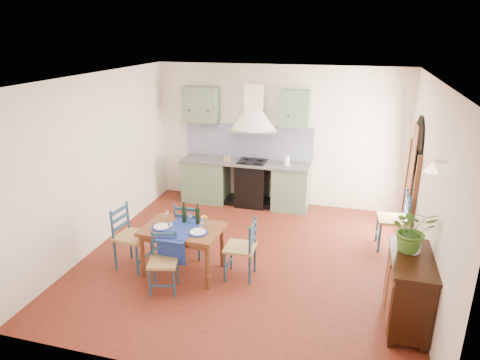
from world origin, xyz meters
name	(u,v)px	position (x,y,z in m)	size (l,w,h in m)	color
floor	(247,259)	(0.00, 0.00, 0.00)	(5.00, 5.00, 0.00)	#4B1A10
back_wall	(253,154)	(-0.47, 2.29, 1.05)	(5.00, 0.96, 2.80)	white
right_wall	(425,188)	(2.50, 0.28, 1.34)	(0.26, 5.00, 2.80)	white
left_wall	(98,162)	(-2.50, 0.00, 1.40)	(0.04, 5.00, 2.80)	white
ceiling	(248,78)	(0.00, 0.00, 2.80)	(5.00, 5.00, 0.01)	silver
dining_table	(183,233)	(-0.81, -0.61, 0.64)	(1.16, 0.87, 1.04)	brown
chair_near	(163,261)	(-0.90, -1.09, 0.43)	(0.47, 0.47, 0.83)	navy
chair_far	(190,228)	(-0.89, -0.10, 0.47)	(0.45, 0.45, 0.92)	navy
chair_left	(130,236)	(-1.63, -0.67, 0.50)	(0.50, 0.50, 0.97)	navy
chair_right	(242,248)	(0.07, -0.52, 0.47)	(0.43, 0.43, 0.91)	navy
chair_spare	(395,220)	(2.24, 0.97, 0.51)	(0.49, 0.49, 0.99)	navy
sideboard	(408,289)	(2.26, -1.04, 0.51)	(0.50, 1.05, 0.94)	black
potted_plant	(413,230)	(2.24, -0.87, 1.21)	(0.50, 0.43, 0.55)	#3F6E24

